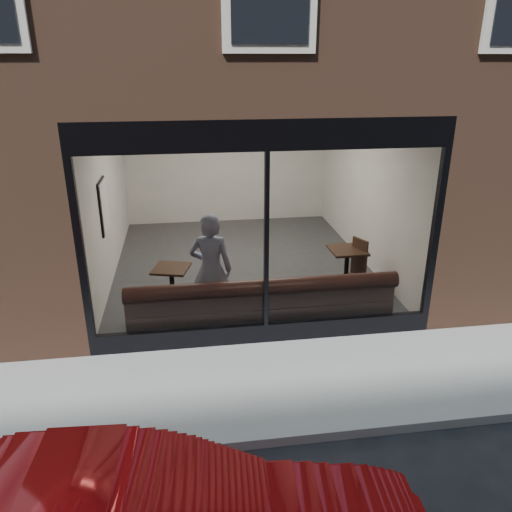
{
  "coord_description": "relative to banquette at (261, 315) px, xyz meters",
  "views": [
    {
      "loc": [
        -1.06,
        -4.26,
        3.9
      ],
      "look_at": [
        -0.09,
        2.4,
        1.23
      ],
      "focal_mm": 35.0,
      "sensor_mm": 36.0,
      "label": 1
    }
  ],
  "objects": [
    {
      "name": "ground",
      "position": [
        0.0,
        -2.45,
        -0.23
      ],
      "size": [
        120.0,
        120.0,
        0.0
      ],
      "primitive_type": "plane",
      "color": "black",
      "rests_on": "ground"
    },
    {
      "name": "sidewalk_near",
      "position": [
        0.0,
        -1.45,
        -0.22
      ],
      "size": [
        40.0,
        2.0,
        0.01
      ],
      "primitive_type": "cube",
      "color": "gray",
      "rests_on": "ground"
    },
    {
      "name": "kerb_near",
      "position": [
        0.0,
        -2.5,
        -0.17
      ],
      "size": [
        40.0,
        0.1,
        0.12
      ],
      "primitive_type": "cube",
      "color": "gray",
      "rests_on": "ground"
    },
    {
      "name": "host_building_pier_left",
      "position": [
        -3.75,
        5.55,
        1.38
      ],
      "size": [
        2.5,
        12.0,
        3.2
      ],
      "primitive_type": "cube",
      "color": "brown",
      "rests_on": "ground"
    },
    {
      "name": "host_building_pier_right",
      "position": [
        3.75,
        5.55,
        1.38
      ],
      "size": [
        2.5,
        12.0,
        3.2
      ],
      "primitive_type": "cube",
      "color": "brown",
      "rests_on": "ground"
    },
    {
      "name": "host_building_backfill",
      "position": [
        0.0,
        8.55,
        1.38
      ],
      "size": [
        5.0,
        6.0,
        3.2
      ],
      "primitive_type": "cube",
      "color": "brown",
      "rests_on": "ground"
    },
    {
      "name": "cafe_floor",
      "position": [
        0.0,
        2.55,
        -0.21
      ],
      "size": [
        6.0,
        6.0,
        0.0
      ],
      "primitive_type": "plane",
      "color": "#2D2D30",
      "rests_on": "ground"
    },
    {
      "name": "cafe_ceiling",
      "position": [
        0.0,
        2.55,
        2.97
      ],
      "size": [
        6.0,
        6.0,
        0.0
      ],
      "primitive_type": "plane",
      "rotation": [
        3.14,
        0.0,
        0.0
      ],
      "color": "white",
      "rests_on": "host_building_upper"
    },
    {
      "name": "cafe_wall_back",
      "position": [
        0.0,
        5.54,
        1.37
      ],
      "size": [
        5.0,
        0.0,
        5.0
      ],
      "primitive_type": "plane",
      "rotation": [
        1.57,
        0.0,
        0.0
      ],
      "color": "silver",
      "rests_on": "ground"
    },
    {
      "name": "cafe_wall_left",
      "position": [
        -2.49,
        2.55,
        1.37
      ],
      "size": [
        0.0,
        6.0,
        6.0
      ],
      "primitive_type": "plane",
      "rotation": [
        1.57,
        0.0,
        1.57
      ],
      "color": "silver",
      "rests_on": "ground"
    },
    {
      "name": "cafe_wall_right",
      "position": [
        2.49,
        2.55,
        1.37
      ],
      "size": [
        0.0,
        6.0,
        6.0
      ],
      "primitive_type": "plane",
      "rotation": [
        1.57,
        0.0,
        -1.57
      ],
      "color": "silver",
      "rests_on": "ground"
    },
    {
      "name": "storefront_kick",
      "position": [
        0.0,
        -0.4,
        -0.08
      ],
      "size": [
        5.0,
        0.1,
        0.3
      ],
      "primitive_type": "cube",
      "color": "black",
      "rests_on": "ground"
    },
    {
      "name": "storefront_header",
      "position": [
        0.0,
        -0.4,
        2.77
      ],
      "size": [
        5.0,
        0.1,
        0.4
      ],
      "primitive_type": "cube",
      "color": "black",
      "rests_on": "host_building_upper"
    },
    {
      "name": "storefront_mullion",
      "position": [
        0.0,
        -0.4,
        1.32
      ],
      "size": [
        0.06,
        0.1,
        2.5
      ],
      "primitive_type": "cube",
      "color": "black",
      "rests_on": "storefront_kick"
    },
    {
      "name": "storefront_glass",
      "position": [
        0.0,
        -0.43,
        1.33
      ],
      "size": [
        4.8,
        0.0,
        4.8
      ],
      "primitive_type": "plane",
      "rotation": [
        1.57,
        0.0,
        0.0
      ],
      "color": "white",
      "rests_on": "storefront_kick"
    },
    {
      "name": "banquette",
      "position": [
        0.0,
        0.0,
        0.0
      ],
      "size": [
        4.0,
        0.55,
        0.45
      ],
      "primitive_type": "cube",
      "color": "#361813",
      "rests_on": "cafe_floor"
    },
    {
      "name": "person",
      "position": [
        -0.73,
        0.32,
        0.67
      ],
      "size": [
        0.73,
        0.56,
        1.79
      ],
      "primitive_type": "imported",
      "rotation": [
        0.0,
        0.0,
        2.92
      ],
      "color": "#8D9FC2",
      "rests_on": "cafe_floor"
    },
    {
      "name": "cafe_table_left",
      "position": [
        -1.35,
        0.82,
        0.52
      ],
      "size": [
        0.68,
        0.68,
        0.04
      ],
      "primitive_type": "cube",
      "rotation": [
        0.0,
        0.0,
        -0.27
      ],
      "color": "black",
      "rests_on": "cafe_floor"
    },
    {
      "name": "cafe_table_right",
      "position": [
        1.73,
        1.21,
        0.52
      ],
      "size": [
        0.62,
        0.62,
        0.04
      ],
      "primitive_type": "cube",
      "rotation": [
        0.0,
        0.0,
        0.01
      ],
      "color": "black",
      "rests_on": "cafe_floor"
    },
    {
      "name": "cafe_chair_right",
      "position": [
        1.77,
        1.1,
        0.01
      ],
      "size": [
        0.48,
        0.48,
        0.03
      ],
      "primitive_type": "cube",
      "rotation": [
        0.0,
        0.0,
        3.56
      ],
      "color": "black",
      "rests_on": "cafe_floor"
    },
    {
      "name": "wall_poster",
      "position": [
        -2.45,
        1.87,
        1.31
      ],
      "size": [
        0.02,
        0.65,
        0.86
      ],
      "primitive_type": "cube",
      "color": "white",
      "rests_on": "cafe_wall_left"
    }
  ]
}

